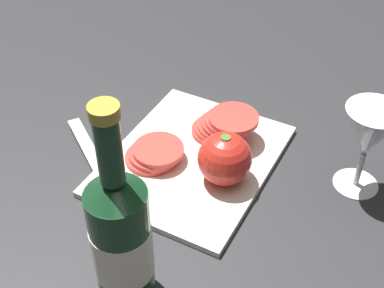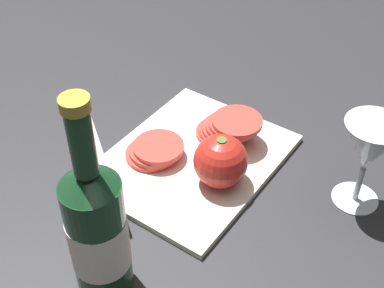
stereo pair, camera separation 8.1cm
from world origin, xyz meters
name	(u,v)px [view 1 (the left image)]	position (x,y,z in m)	size (l,w,h in m)	color
ground_plane	(212,152)	(0.00, 0.00, 0.00)	(3.00, 3.00, 0.00)	#28282B
cutting_board	(192,160)	(0.04, -0.02, 0.01)	(0.32, 0.25, 0.01)	silver
wine_bottle	(121,240)	(0.30, 0.02, 0.11)	(0.08, 0.08, 0.31)	#14381E
wine_glass	(369,135)	(-0.04, 0.24, 0.10)	(0.09, 0.09, 0.15)	silver
whole_tomato	(225,159)	(0.06, 0.05, 0.05)	(0.09, 0.09, 0.09)	red
knife	(114,194)	(0.18, -0.08, 0.02)	(0.19, 0.26, 0.01)	silver
tomato_slice_stack_near	(224,125)	(-0.04, 0.00, 0.04)	(0.09, 0.12, 0.05)	#D63D33
tomato_slice_stack_far	(154,154)	(0.07, -0.07, 0.02)	(0.09, 0.10, 0.02)	#D63D33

